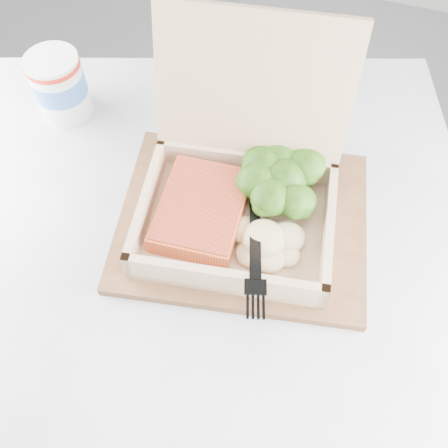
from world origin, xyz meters
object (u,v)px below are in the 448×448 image
(serving_tray, at_px, (243,221))
(cafe_table, at_px, (207,303))
(takeout_container, at_px, (241,178))
(paper_cup, at_px, (59,84))

(serving_tray, bearing_deg, cafe_table, -126.07)
(cafe_table, distance_m, takeout_container, 0.26)
(takeout_container, xyz_separation_m, paper_cup, (-0.30, 0.09, -0.01))
(paper_cup, bearing_deg, serving_tray, -19.57)
(cafe_table, xyz_separation_m, takeout_container, (0.03, 0.07, 0.25))
(serving_tray, relative_size, takeout_container, 1.16)
(serving_tray, distance_m, takeout_container, 0.06)
(takeout_container, distance_m, paper_cup, 0.32)
(cafe_table, bearing_deg, takeout_container, 69.73)
(cafe_table, height_order, takeout_container, takeout_container)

